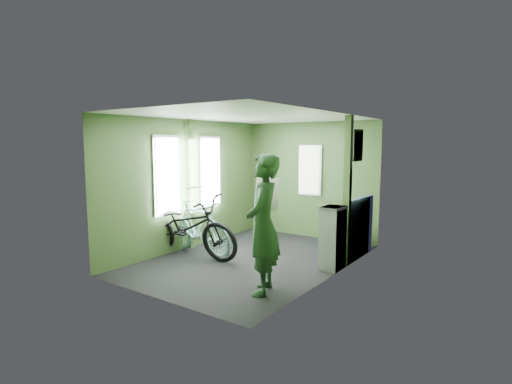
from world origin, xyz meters
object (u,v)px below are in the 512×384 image
passenger (263,224)px  waste_box (333,238)px  bicycle_black (187,257)px  bicycle_mint (198,254)px  bench_seat (347,238)px

passenger → waste_box: size_ratio=1.85×
bicycle_black → waste_box: bearing=-74.3°
bicycle_mint → bench_seat: (2.09, 1.45, 0.29)m
passenger → bicycle_black: bearing=-131.5°
bicycle_mint → waste_box: size_ratio=1.65×
bicycle_black → bicycle_mint: (0.05, 0.20, 0.00)m
bicycle_black → waste_box: 2.43m
bicycle_black → bicycle_mint: bearing=-17.4°
bicycle_mint → passenger: size_ratio=0.90×
waste_box → bicycle_black: bearing=-160.7°
bicycle_black → bicycle_mint: 0.21m
bicycle_black → waste_box: size_ratio=2.09×
bicycle_mint → waste_box: bearing=-67.6°
passenger → bench_seat: (0.21, 2.25, -0.59)m
bicycle_mint → bench_seat: bench_seat is taller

